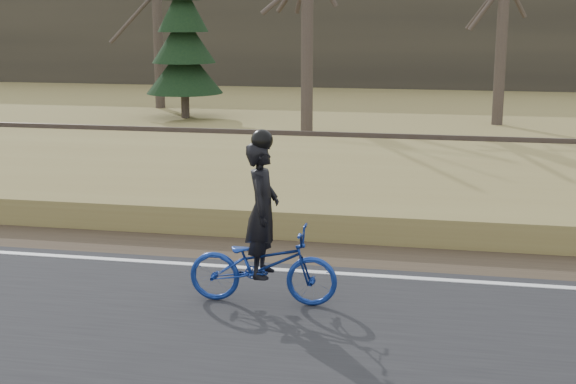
# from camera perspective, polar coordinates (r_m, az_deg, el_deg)

# --- Properties ---
(ground) EXTENTS (120.00, 120.00, 0.00)m
(ground) POSITION_cam_1_polar(r_m,az_deg,el_deg) (11.01, -2.89, -6.05)
(ground) COLOR olive
(ground) RESTS_ON ground
(road) EXTENTS (120.00, 6.00, 0.06)m
(road) POSITION_cam_1_polar(r_m,az_deg,el_deg) (8.76, -6.93, -10.99)
(road) COLOR black
(road) RESTS_ON ground
(edge_line) EXTENTS (120.00, 0.12, 0.01)m
(edge_line) POSITION_cam_1_polar(r_m,az_deg,el_deg) (11.17, -2.64, -5.42)
(edge_line) COLOR silver
(edge_line) RESTS_ON road
(shoulder) EXTENTS (120.00, 1.60, 0.04)m
(shoulder) POSITION_cam_1_polar(r_m,az_deg,el_deg) (12.11, -1.51, -4.18)
(shoulder) COLOR #473A2B
(shoulder) RESTS_ON ground
(embankment) EXTENTS (120.00, 5.00, 0.44)m
(embankment) POSITION_cam_1_polar(r_m,az_deg,el_deg) (14.91, 1.02, -0.17)
(embankment) COLOR olive
(embankment) RESTS_ON ground
(ballast) EXTENTS (120.00, 3.00, 0.45)m
(ballast) POSITION_cam_1_polar(r_m,az_deg,el_deg) (18.58, 3.10, 2.40)
(ballast) COLOR slate
(ballast) RESTS_ON ground
(railroad) EXTENTS (120.00, 2.40, 0.29)m
(railroad) POSITION_cam_1_polar(r_m,az_deg,el_deg) (18.53, 3.11, 3.32)
(railroad) COLOR black
(railroad) RESTS_ON ballast
(treeline_backdrop) EXTENTS (120.00, 4.00, 6.00)m
(treeline_backdrop) POSITION_cam_1_polar(r_m,az_deg,el_deg) (40.19, 7.72, 11.79)
(treeline_backdrop) COLOR #383328
(treeline_backdrop) RESTS_ON ground
(cyclist) EXTENTS (1.84, 0.70, 2.14)m
(cyclist) POSITION_cam_1_polar(r_m,az_deg,el_deg) (9.69, -1.81, -4.12)
(cyclist) COLOR navy
(cyclist) RESTS_ON road
(bare_tree_near_left) EXTENTS (0.36, 0.36, 6.18)m
(bare_tree_near_left) POSITION_cam_1_polar(r_m,az_deg,el_deg) (23.83, 1.37, 11.59)
(bare_tree_near_left) COLOR #483C34
(bare_tree_near_left) RESTS_ON ground
(conifer) EXTENTS (2.60, 2.60, 5.56)m
(conifer) POSITION_cam_1_polar(r_m,az_deg,el_deg) (27.61, -7.45, 10.69)
(conifer) COLOR #483C34
(conifer) RESTS_ON ground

